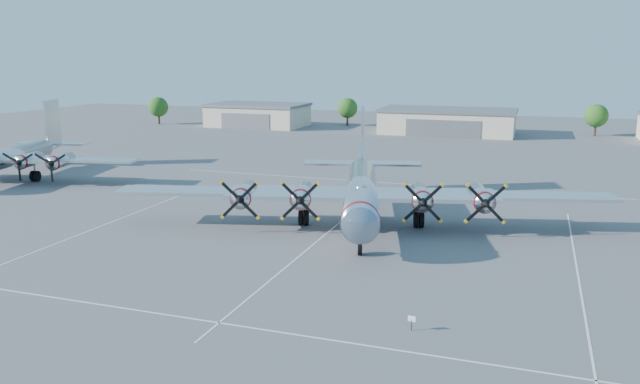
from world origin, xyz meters
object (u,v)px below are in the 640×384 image
(tree_far_west, at_px, (158,107))
(tree_west, at_px, (348,108))
(hangar_west, at_px, (258,115))
(bomber_west, at_px, (13,178))
(hangar_center, at_px, (447,121))
(main_bomber_b29, at_px, (361,220))
(tree_east, at_px, (596,116))
(info_placard, at_px, (412,320))

(tree_far_west, xyz_separation_m, tree_west, (45.00, 12.00, 0.00))
(hangar_west, distance_m, bomber_west, 70.90)
(hangar_center, xyz_separation_m, main_bomber_b29, (1.80, -76.76, -2.71))
(hangar_west, relative_size, hangar_center, 0.79)
(main_bomber_b29, height_order, bomber_west, main_bomber_b29)
(tree_west, height_order, bomber_west, tree_west)
(tree_west, bearing_deg, tree_east, -2.08)
(tree_east, bearing_deg, main_bomber_b29, -108.81)
(main_bomber_b29, distance_m, info_placard, 26.25)
(tree_west, bearing_deg, info_placard, -71.39)
(hangar_west, xyz_separation_m, main_bomber_b29, (46.80, -76.76, -2.71))
(hangar_center, height_order, tree_far_west, tree_far_west)
(tree_east, bearing_deg, info_placard, -99.68)
(hangar_west, bearing_deg, tree_far_west, -170.99)
(hangar_center, relative_size, tree_east, 4.31)
(tree_far_west, bearing_deg, tree_east, 5.71)
(hangar_center, distance_m, main_bomber_b29, 76.83)
(tree_far_west, distance_m, bomber_west, 69.85)
(tree_far_west, relative_size, tree_east, 1.00)
(hangar_center, height_order, main_bomber_b29, hangar_center)
(tree_east, bearing_deg, hangar_center, -168.62)
(main_bomber_b29, bearing_deg, hangar_west, 106.36)
(bomber_west, bearing_deg, tree_east, 32.38)
(tree_east, bearing_deg, bomber_west, -136.11)
(hangar_west, xyz_separation_m, bomber_west, (-4.76, -70.69, -2.71))
(bomber_west, bearing_deg, info_placard, -37.79)
(tree_far_west, xyz_separation_m, tree_east, (100.00, 10.00, 0.00))
(hangar_west, height_order, tree_east, tree_east)
(info_placard, bearing_deg, hangar_center, 105.25)
(hangar_center, distance_m, bomber_west, 86.49)
(hangar_west, relative_size, bomber_west, 0.60)
(hangar_center, bearing_deg, info_placard, -83.38)
(hangar_center, bearing_deg, tree_east, 11.38)
(tree_west, height_order, tree_east, same)
(tree_far_west, bearing_deg, hangar_center, 3.24)
(main_bomber_b29, bearing_deg, tree_far_west, 119.59)
(bomber_west, relative_size, info_placard, 39.99)
(hangar_west, xyz_separation_m, info_placard, (56.73, -101.05, -2.05))
(bomber_west, bearing_deg, main_bomber_b29, -18.23)
(hangar_west, bearing_deg, info_placard, -60.69)
(hangar_west, bearing_deg, bomber_west, -93.85)
(hangar_center, xyz_separation_m, tree_far_west, (-70.00, -3.96, 1.51))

